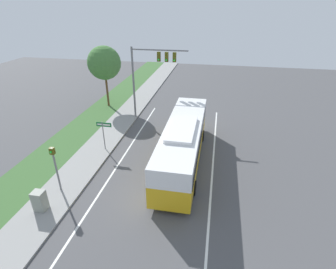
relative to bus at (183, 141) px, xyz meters
name	(u,v)px	position (x,y,z in m)	size (l,w,h in m)	color
ground_plane	(155,194)	(-1.23, -4.23, -1.85)	(80.00, 80.00, 0.00)	#4C4C4F
sidewalk	(68,182)	(-7.43, -4.23, -1.79)	(2.80, 80.00, 0.12)	gray
grass_verge	(27,177)	(-10.63, -4.23, -1.80)	(3.60, 80.00, 0.10)	#3D6633
lane_divider_near	(104,187)	(-4.83, -4.23, -1.85)	(0.14, 30.00, 0.01)	silver
lane_divider_far	(210,201)	(2.37, -4.23, -1.85)	(0.14, 30.00, 0.01)	silver
bus	(183,141)	(0.00, 0.00, 0.00)	(2.76, 12.13, 3.38)	gold
signal_gantry	(150,68)	(-4.47, 7.80, 3.50)	(5.64, 0.41, 7.38)	slate
pedestrian_signal	(55,163)	(-7.45, -5.11, 0.38)	(0.28, 0.34, 3.30)	slate
street_sign	(104,131)	(-6.62, 0.49, -0.03)	(1.28, 0.08, 2.62)	slate
utility_cabinet	(40,201)	(-7.55, -7.03, -1.08)	(0.69, 0.61, 1.30)	gray
roadside_tree	(104,63)	(-10.40, 10.32, 3.27)	(3.72, 3.72, 6.90)	brown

